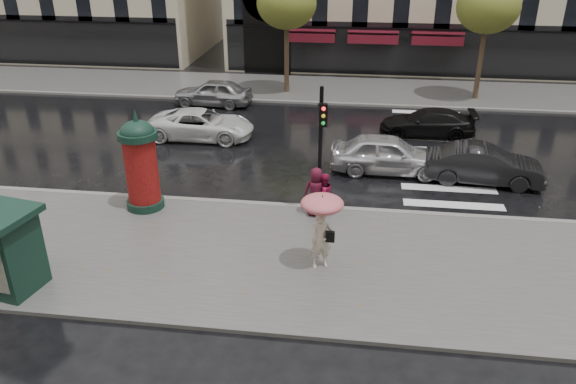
# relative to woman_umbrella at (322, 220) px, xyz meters

# --- Properties ---
(ground) EXTENTS (160.00, 160.00, 0.00)m
(ground) POSITION_rel_woman_umbrella_xyz_m (-1.53, 0.83, -1.66)
(ground) COLOR black
(ground) RESTS_ON ground
(near_sidewalk) EXTENTS (90.00, 7.00, 0.12)m
(near_sidewalk) POSITION_rel_woman_umbrella_xyz_m (-1.53, 0.33, -1.60)
(near_sidewalk) COLOR #474744
(near_sidewalk) RESTS_ON ground
(far_sidewalk) EXTENTS (90.00, 6.00, 0.12)m
(far_sidewalk) POSITION_rel_woman_umbrella_xyz_m (-1.53, 19.83, -1.60)
(far_sidewalk) COLOR #474744
(far_sidewalk) RESTS_ON ground
(near_kerb) EXTENTS (90.00, 0.25, 0.14)m
(near_kerb) POSITION_rel_woman_umbrella_xyz_m (-1.53, 3.83, -1.59)
(near_kerb) COLOR slate
(near_kerb) RESTS_ON ground
(far_kerb) EXTENTS (90.00, 0.25, 0.14)m
(far_kerb) POSITION_rel_woman_umbrella_xyz_m (-1.53, 16.83, -1.59)
(far_kerb) COLOR slate
(far_kerb) RESTS_ON ground
(zebra_crossing) EXTENTS (3.60, 11.75, 0.01)m
(zebra_crossing) POSITION_rel_woman_umbrella_xyz_m (4.47, 10.43, -1.66)
(zebra_crossing) COLOR silver
(zebra_crossing) RESTS_ON ground
(tree_far_left) EXTENTS (3.40, 3.40, 6.64)m
(tree_far_left) POSITION_rel_woman_umbrella_xyz_m (-3.53, 18.83, 3.50)
(tree_far_left) COLOR #38281C
(tree_far_left) RESTS_ON ground
(tree_far_right) EXTENTS (3.40, 3.40, 6.64)m
(tree_far_right) POSITION_rel_woman_umbrella_xyz_m (7.47, 18.83, 3.50)
(tree_far_right) COLOR #38281C
(tree_far_right) RESTS_ON ground
(woman_umbrella) EXTENTS (1.22, 1.22, 2.34)m
(woman_umbrella) POSITION_rel_woman_umbrella_xyz_m (0.00, 0.00, 0.00)
(woman_umbrella) COLOR beige
(woman_umbrella) RESTS_ON near_sidewalk
(woman_red) EXTENTS (0.95, 0.93, 1.54)m
(woman_red) POSITION_rel_woman_umbrella_xyz_m (-0.18, 3.23, -0.77)
(woman_red) COLOR #A31440
(woman_red) RESTS_ON near_sidewalk
(man_burgundy) EXTENTS (0.93, 0.70, 1.72)m
(man_burgundy) POSITION_rel_woman_umbrella_xyz_m (-0.43, 3.23, -0.68)
(man_burgundy) COLOR #4B0F21
(man_burgundy) RESTS_ON near_sidewalk
(morris_column) EXTENTS (1.34, 1.34, 3.60)m
(morris_column) POSITION_rel_woman_umbrella_xyz_m (-6.47, 3.03, 0.18)
(morris_column) COLOR black
(morris_column) RESTS_ON near_sidewalk
(traffic_light) EXTENTS (0.32, 0.43, 4.41)m
(traffic_light) POSITION_rel_woman_umbrella_xyz_m (-0.33, 3.55, 1.13)
(traffic_light) COLOR black
(traffic_light) RESTS_ON near_sidewalk
(newsstand) EXTENTS (2.24, 2.00, 2.36)m
(newsstand) POSITION_rel_woman_umbrella_xyz_m (-8.42, -2.17, -0.33)
(newsstand) COLOR black
(newsstand) RESTS_ON near_sidewalk
(car_silver) EXTENTS (4.65, 1.92, 1.58)m
(car_silver) POSITION_rel_woman_umbrella_xyz_m (2.12, 7.59, -0.87)
(car_silver) COLOR silver
(car_silver) RESTS_ON ground
(car_darkgrey) EXTENTS (4.60, 1.96, 1.47)m
(car_darkgrey) POSITION_rel_woman_umbrella_xyz_m (5.81, 7.04, -0.93)
(car_darkgrey) COLOR black
(car_darkgrey) RESTS_ON ground
(car_white) EXTENTS (4.95, 2.31, 1.37)m
(car_white) POSITION_rel_woman_umbrella_xyz_m (-6.48, 10.52, -0.98)
(car_white) COLOR silver
(car_white) RESTS_ON ground
(car_black) EXTENTS (4.46, 1.83, 1.29)m
(car_black) POSITION_rel_woman_umbrella_xyz_m (4.12, 12.28, -1.02)
(car_black) COLOR black
(car_black) RESTS_ON ground
(car_far_silver) EXTENTS (4.41, 1.97, 1.47)m
(car_far_silver) POSITION_rel_woman_umbrella_xyz_m (-7.29, 15.83, -0.93)
(car_far_silver) COLOR #98989C
(car_far_silver) RESTS_ON ground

